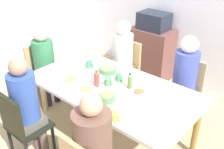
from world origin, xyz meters
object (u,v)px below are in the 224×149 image
object	(u,v)px
dining_table	(112,92)
cup_1	(89,64)
person_1	(94,146)
microwave	(154,21)
person_4	(44,59)
side_cabinet	(151,54)
plate_1	(71,80)
cup_2	(119,78)
bottle_0	(97,79)
plate_2	(86,90)
chair_3	(185,89)
cup_0	(108,82)
bottle_1	(130,81)
person_0	(122,54)
plate_0	(139,92)
chair_0	(126,67)
bowl_0	(108,69)
chair_2	(22,124)
cup_3	(115,116)
person_2	(26,102)
chair_4	(42,70)
bowl_1	(107,97)
person_3	(185,75)

from	to	relation	value
dining_table	cup_1	bearing A→B (deg)	162.27
person_1	microwave	size ratio (longest dim) A/B	2.63
person_4	side_cabinet	xyz separation A→B (m)	(0.74, 1.68, -0.26)
person_4	plate_1	size ratio (longest dim) A/B	4.95
cup_2	bottle_0	bearing A→B (deg)	-113.62
person_4	plate_2	xyz separation A→B (m)	(1.13, -0.27, 0.07)
chair_3	cup_0	xyz separation A→B (m)	(-0.54, -0.92, 0.31)
dining_table	chair_3	world-z (taller)	chair_3
chair_3	dining_table	bearing A→B (deg)	-118.88
cup_0	side_cabinet	world-z (taller)	side_cabinet
bottle_1	person_0	bearing A→B (deg)	133.45
plate_0	plate_1	distance (m)	0.83
bottle_1	plate_2	bearing A→B (deg)	-132.58
dining_table	bottle_0	size ratio (longest dim) A/B	10.13
chair_0	bowl_0	size ratio (longest dim) A/B	4.16
chair_2	person_4	bearing A→B (deg)	131.11
bowl_0	cup_3	world-z (taller)	same
dining_table	person_1	world-z (taller)	person_1
person_2	cup_1	distance (m)	0.98
dining_table	chair_4	size ratio (longest dim) A/B	2.21
chair_2	cup_1	distance (m)	1.11
chair_3	cup_0	bearing A→B (deg)	-120.57
plate_1	chair_3	bearing A→B (deg)	50.33
person_0	chair_3	xyz separation A→B (m)	(0.99, 0.09, -0.24)
chair_2	person_2	distance (m)	0.25
chair_3	person_0	bearing A→B (deg)	-174.80
bowl_1	cup_0	bearing A→B (deg)	129.29
plate_0	cup_0	distance (m)	0.38
cup_1	chair_2	bearing A→B (deg)	-88.22
plate_2	cup_1	distance (m)	0.58
person_1	cup_3	xyz separation A→B (m)	(-0.08, 0.36, 0.06)
dining_table	cup_2	world-z (taller)	cup_2
bowl_0	cup_3	size ratio (longest dim) A/B	1.73
chair_3	bowl_0	world-z (taller)	chair_3
side_cabinet	plate_0	bearing A→B (deg)	-61.80
dining_table	side_cabinet	size ratio (longest dim) A/B	2.21
chair_2	plate_2	world-z (taller)	chair_2
person_0	bottle_1	size ratio (longest dim) A/B	6.70
bottle_1	microwave	size ratio (longest dim) A/B	0.39
person_4	cup_2	size ratio (longest dim) A/B	10.54
cup_1	side_cabinet	world-z (taller)	side_cabinet
person_0	bowl_1	xyz separation A→B (m)	(0.65, -1.06, 0.07)
cup_1	chair_3	bearing A→B (deg)	35.45
person_0	person_3	xyz separation A→B (m)	(0.99, 0.00, 0.01)
bowl_0	cup_2	world-z (taller)	cup_2
person_3	cup_2	world-z (taller)	person_3
plate_0	side_cabinet	distance (m)	1.86
bowl_1	chair_0	bearing A→B (deg)	119.27
person_0	bowl_1	bearing A→B (deg)	-58.70
person_1	plate_1	size ratio (longest dim) A/B	5.24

